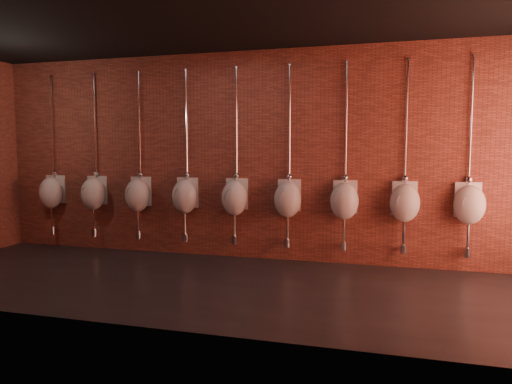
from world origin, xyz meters
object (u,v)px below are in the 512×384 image
at_px(urinal_3, 185,196).
at_px(urinal_5, 288,199).
at_px(urinal_0, 51,192).
at_px(urinal_7, 405,202).
at_px(urinal_8, 469,204).
at_px(urinal_1, 93,193).
at_px(urinal_4, 235,197).
at_px(urinal_2, 138,194).
at_px(urinal_6, 344,200).

xyz_separation_m(urinal_3, urinal_5, (1.67, 0.00, 0.00)).
distance_m(urinal_0, urinal_7, 5.83).
xyz_separation_m(urinal_3, urinal_8, (4.17, 0.00, 0.00)).
bearing_deg(urinal_1, urinal_7, 0.00).
xyz_separation_m(urinal_4, urinal_5, (0.83, 0.00, 0.00)).
relative_size(urinal_2, urinal_3, 1.00).
bearing_deg(urinal_1, urinal_2, 0.00).
xyz_separation_m(urinal_4, urinal_7, (2.50, 0.00, 0.00)).
distance_m(urinal_4, urinal_5, 0.83).
relative_size(urinal_0, urinal_2, 1.00).
xyz_separation_m(urinal_1, urinal_3, (1.67, 0.00, 0.00)).
bearing_deg(urinal_8, urinal_5, 180.00).
height_order(urinal_1, urinal_2, same).
distance_m(urinal_4, urinal_6, 1.67).
distance_m(urinal_0, urinal_5, 4.17).
height_order(urinal_3, urinal_7, same).
xyz_separation_m(urinal_2, urinal_4, (1.67, 0.00, 0.00)).
bearing_deg(urinal_6, urinal_2, 180.00).
height_order(urinal_0, urinal_7, same).
distance_m(urinal_5, urinal_6, 0.83).
bearing_deg(urinal_7, urinal_6, 180.00).
bearing_deg(urinal_6, urinal_4, 180.00).
bearing_deg(urinal_2, urinal_8, 0.00).
relative_size(urinal_3, urinal_6, 1.00).
xyz_separation_m(urinal_0, urinal_5, (4.17, 0.00, 0.00)).
xyz_separation_m(urinal_1, urinal_5, (3.33, 0.00, 0.00)).
relative_size(urinal_1, urinal_4, 1.00).
xyz_separation_m(urinal_2, urinal_5, (2.50, 0.00, 0.00)).
distance_m(urinal_1, urinal_4, 2.50).
relative_size(urinal_4, urinal_6, 1.00).
xyz_separation_m(urinal_0, urinal_3, (2.50, 0.00, 0.00)).
xyz_separation_m(urinal_3, urinal_6, (2.50, 0.00, 0.00)).
relative_size(urinal_6, urinal_7, 1.00).
distance_m(urinal_0, urinal_3, 2.50).
xyz_separation_m(urinal_0, urinal_2, (1.67, 0.00, 0.00)).
height_order(urinal_4, urinal_8, same).
xyz_separation_m(urinal_0, urinal_8, (6.66, 0.00, 0.00)).
distance_m(urinal_4, urinal_8, 3.33).
bearing_deg(urinal_2, urinal_5, 0.00).
xyz_separation_m(urinal_3, urinal_4, (0.83, 0.00, 0.00)).
bearing_deg(urinal_3, urinal_4, 0.00).
distance_m(urinal_2, urinal_3, 0.83).
height_order(urinal_2, urinal_3, same).
bearing_deg(urinal_8, urinal_1, 180.00).
height_order(urinal_3, urinal_4, same).
bearing_deg(urinal_6, urinal_5, 180.00).
distance_m(urinal_0, urinal_1, 0.83).
bearing_deg(urinal_1, urinal_4, 0.00).
xyz_separation_m(urinal_6, urinal_7, (0.83, 0.00, 0.00)).
bearing_deg(urinal_7, urinal_3, 180.00).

